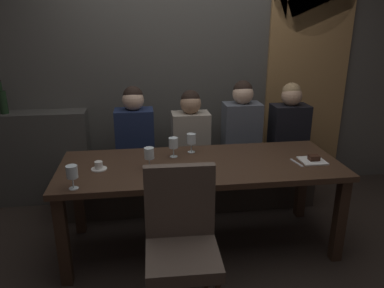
% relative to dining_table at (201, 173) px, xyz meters
% --- Properties ---
extents(ground, '(9.00, 9.00, 0.00)m').
position_rel_dining_table_xyz_m(ground, '(0.00, 0.00, -0.65)').
color(ground, black).
extents(back_wall_tiled, '(6.00, 0.12, 3.00)m').
position_rel_dining_table_xyz_m(back_wall_tiled, '(0.00, 1.22, 0.85)').
color(back_wall_tiled, '#4C4944').
rests_on(back_wall_tiled, ground).
extents(arched_door, '(0.90, 0.05, 2.55)m').
position_rel_dining_table_xyz_m(arched_door, '(1.35, 1.15, 0.71)').
color(arched_door, olive).
rests_on(arched_door, ground).
extents(back_counter, '(1.10, 0.28, 0.95)m').
position_rel_dining_table_xyz_m(back_counter, '(-1.55, 1.04, -0.18)').
color(back_counter, '#413E3A').
rests_on(back_counter, ground).
extents(dining_table, '(2.20, 0.84, 0.74)m').
position_rel_dining_table_xyz_m(dining_table, '(0.00, 0.00, 0.00)').
color(dining_table, '#342217').
rests_on(dining_table, ground).
extents(banquette_bench, '(2.50, 0.44, 0.45)m').
position_rel_dining_table_xyz_m(banquette_bench, '(0.00, 0.70, -0.42)').
color(banquette_bench, '#312A23').
rests_on(banquette_bench, ground).
extents(chair_near_side, '(0.45, 0.45, 0.98)m').
position_rel_dining_table_xyz_m(chair_near_side, '(-0.24, -0.72, -0.09)').
color(chair_near_side, '#3D281C').
rests_on(chair_near_side, ground).
extents(diner_redhead, '(0.36, 0.24, 0.79)m').
position_rel_dining_table_xyz_m(diner_redhead, '(-0.52, 0.72, 0.17)').
color(diner_redhead, '#192342').
rests_on(diner_redhead, banquette_bench).
extents(diner_bearded, '(0.36, 0.24, 0.74)m').
position_rel_dining_table_xyz_m(diner_bearded, '(0.02, 0.72, 0.14)').
color(diner_bearded, '#9E9384').
rests_on(diner_bearded, banquette_bench).
extents(diner_far_end, '(0.36, 0.24, 0.82)m').
position_rel_dining_table_xyz_m(diner_far_end, '(0.52, 0.71, 0.18)').
color(diner_far_end, '#4C515B').
rests_on(diner_far_end, banquette_bench).
extents(diner_near_end, '(0.36, 0.24, 0.79)m').
position_rel_dining_table_xyz_m(diner_near_end, '(1.01, 0.72, 0.17)').
color(diner_near_end, black).
rests_on(diner_near_end, banquette_bench).
extents(wine_bottle_dark_red, '(0.08, 0.08, 0.33)m').
position_rel_dining_table_xyz_m(wine_bottle_dark_red, '(-1.76, 1.02, 0.42)').
color(wine_bottle_dark_red, black).
rests_on(wine_bottle_dark_red, back_counter).
extents(wine_glass_near_left, '(0.08, 0.08, 0.16)m').
position_rel_dining_table_xyz_m(wine_glass_near_left, '(-0.20, 0.17, 0.20)').
color(wine_glass_near_left, silver).
rests_on(wine_glass_near_left, dining_table).
extents(wine_glass_near_right, '(0.08, 0.08, 0.16)m').
position_rel_dining_table_xyz_m(wine_glass_near_right, '(-0.40, -0.05, 0.20)').
color(wine_glass_near_right, silver).
rests_on(wine_glass_near_right, dining_table).
extents(wine_glass_center_front, '(0.08, 0.08, 0.16)m').
position_rel_dining_table_xyz_m(wine_glass_center_front, '(-0.92, -0.34, 0.20)').
color(wine_glass_center_front, silver).
rests_on(wine_glass_center_front, dining_table).
extents(wine_glass_far_left, '(0.08, 0.08, 0.16)m').
position_rel_dining_table_xyz_m(wine_glass_far_left, '(-0.04, 0.26, 0.20)').
color(wine_glass_far_left, silver).
rests_on(wine_glass_far_left, dining_table).
extents(espresso_cup, '(0.12, 0.12, 0.06)m').
position_rel_dining_table_xyz_m(espresso_cup, '(-0.78, -0.02, 0.11)').
color(espresso_cup, white).
rests_on(espresso_cup, dining_table).
extents(dessert_plate, '(0.19, 0.19, 0.05)m').
position_rel_dining_table_xyz_m(dessert_plate, '(0.89, -0.08, 0.10)').
color(dessert_plate, white).
rests_on(dessert_plate, dining_table).
extents(fork_on_table, '(0.04, 0.17, 0.01)m').
position_rel_dining_table_xyz_m(fork_on_table, '(0.75, -0.11, 0.09)').
color(fork_on_table, silver).
rests_on(fork_on_table, dining_table).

